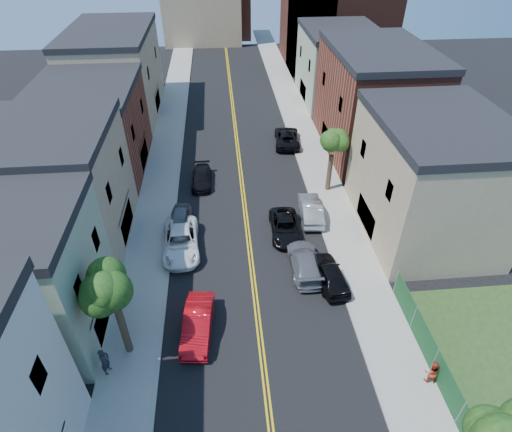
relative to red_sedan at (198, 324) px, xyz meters
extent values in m
cube|color=gray|center=(-4.10, 25.01, -0.72)|extent=(3.20, 100.00, 0.15)
cube|color=gray|center=(11.70, 25.01, -0.72)|extent=(3.20, 100.00, 0.15)
cube|color=gray|center=(-2.35, 25.01, -0.72)|extent=(0.30, 100.00, 0.15)
cube|color=gray|center=(9.95, 25.01, -0.72)|extent=(0.30, 100.00, 0.15)
cube|color=gray|center=(-10.20, 1.01, 3.46)|extent=(9.00, 8.00, 8.50)
cube|color=#998466|center=(-10.20, 10.01, 3.71)|extent=(9.00, 10.00, 9.00)
cube|color=brown|center=(-10.20, 21.01, 3.21)|extent=(9.00, 12.00, 8.00)
cube|color=#998466|center=(-10.20, 35.01, 3.96)|extent=(9.00, 16.00, 9.50)
cube|color=#998466|center=(17.80, 9.01, 3.71)|extent=(9.00, 12.00, 9.00)
cube|color=brown|center=(17.80, 23.01, 4.21)|extent=(9.00, 14.00, 10.00)
cube|color=gray|center=(17.80, 37.01, 3.46)|extent=(9.00, 12.00, 8.50)
cube|color=#4C2319|center=(21.30, 53.01, 5.21)|extent=(16.00, 14.00, 12.00)
cube|color=#998466|center=(-0.20, 67.01, 5.21)|extent=(14.00, 8.00, 12.00)
cube|color=brown|center=(3.80, 71.01, 4.21)|extent=(10.00, 8.00, 10.00)
cube|color=#143F1E|center=(13.30, -5.49, 0.31)|extent=(0.04, 15.00, 1.90)
cylinder|color=#3B2D1D|center=(-4.10, -0.99, 1.34)|extent=(0.44, 0.44, 3.96)
sphere|color=#11380F|center=(-4.10, -0.99, 5.66)|extent=(5.20, 5.20, 5.20)
sphere|color=#11380F|center=(-3.58, -1.38, 6.70)|extent=(3.90, 3.90, 3.90)
sphere|color=#11380F|center=(-4.62, -0.47, 5.14)|extent=(3.64, 3.64, 3.64)
cylinder|color=#3B2D1D|center=(11.70, 15.01, 1.12)|extent=(0.44, 0.44, 3.52)
sphere|color=#11380F|center=(11.70, 15.01, 4.86)|extent=(4.40, 4.40, 4.40)
sphere|color=#11380F|center=(12.14, 14.68, 5.74)|extent=(3.30, 3.30, 3.30)
sphere|color=#11380F|center=(11.26, 15.45, 4.42)|extent=(3.08, 3.08, 3.08)
imported|color=red|center=(0.00, 0.00, 0.00)|extent=(2.16, 4.96, 1.59)
imported|color=white|center=(-1.44, 7.92, 0.02)|extent=(3.02, 5.99, 1.63)
imported|color=#5A5E62|center=(-1.70, 10.49, -0.05)|extent=(2.08, 4.48, 1.48)
imported|color=black|center=(0.00, 17.20, -0.14)|extent=(1.92, 4.51, 1.30)
imported|color=slate|center=(7.60, 4.90, -0.05)|extent=(2.14, 5.17, 1.50)
imported|color=black|center=(9.13, 3.49, -0.02)|extent=(2.31, 4.73, 1.55)
imported|color=#96989D|center=(9.30, 11.10, 0.01)|extent=(2.02, 4.98, 1.61)
imported|color=black|center=(9.30, 24.60, -0.02)|extent=(3.08, 5.77, 1.54)
imported|color=black|center=(6.80, 9.05, -0.10)|extent=(2.43, 5.02, 1.38)
imported|color=#24232A|center=(-5.09, -2.37, 0.31)|extent=(0.63, 0.79, 1.91)
imported|color=#AD321A|center=(12.90, -4.57, 0.18)|extent=(0.90, 0.76, 1.64)
camera|label=1|loc=(2.10, -16.49, 20.80)|focal=29.02mm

